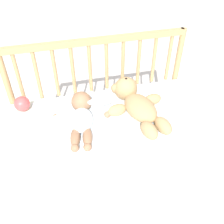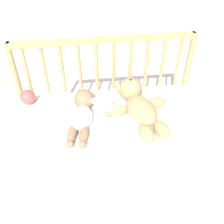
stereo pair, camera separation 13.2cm
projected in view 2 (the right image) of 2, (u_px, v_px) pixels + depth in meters
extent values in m
plane|color=silver|center=(112.00, 181.00, 1.72)|extent=(12.00, 12.00, 0.00)
cube|color=silver|center=(112.00, 154.00, 1.55)|extent=(1.10, 0.59, 0.56)
cylinder|color=tan|center=(25.00, 108.00, 1.62)|extent=(0.04, 0.04, 0.90)
cylinder|color=tan|center=(182.00, 95.00, 1.73)|extent=(0.04, 0.04, 0.90)
cube|color=tan|center=(104.00, 40.00, 1.40)|extent=(1.06, 0.03, 0.04)
cylinder|color=tan|center=(27.00, 72.00, 1.46)|extent=(0.02, 0.02, 0.31)
cylinder|color=tan|center=(45.00, 71.00, 1.48)|extent=(0.02, 0.02, 0.31)
cylinder|color=tan|center=(62.00, 70.00, 1.49)|extent=(0.02, 0.02, 0.31)
cylinder|color=tan|center=(80.00, 69.00, 1.50)|extent=(0.02, 0.02, 0.31)
cylinder|color=tan|center=(97.00, 68.00, 1.51)|extent=(0.02, 0.02, 0.31)
cylinder|color=tan|center=(113.00, 67.00, 1.52)|extent=(0.02, 0.02, 0.31)
cylinder|color=tan|center=(130.00, 65.00, 1.53)|extent=(0.02, 0.02, 0.31)
cylinder|color=tan|center=(146.00, 64.00, 1.54)|extent=(0.02, 0.02, 0.31)
cylinder|color=tan|center=(162.00, 63.00, 1.55)|extent=(0.02, 0.02, 0.31)
cylinder|color=tan|center=(178.00, 62.00, 1.56)|extent=(0.02, 0.02, 0.31)
cube|color=white|center=(114.00, 120.00, 1.37)|extent=(0.86, 0.55, 0.01)
ellipsoid|color=tan|center=(142.00, 110.00, 1.36)|extent=(0.19, 0.27, 0.10)
sphere|color=tan|center=(130.00, 90.00, 1.48)|extent=(0.14, 0.14, 0.14)
sphere|color=tan|center=(131.00, 84.00, 1.45)|extent=(0.06, 0.06, 0.06)
sphere|color=black|center=(131.00, 81.00, 1.44)|extent=(0.02, 0.02, 0.02)
sphere|color=tan|center=(120.00, 89.00, 1.48)|extent=(0.06, 0.06, 0.06)
sphere|color=tan|center=(137.00, 85.00, 1.50)|extent=(0.06, 0.06, 0.06)
ellipsoid|color=tan|center=(118.00, 110.00, 1.38)|extent=(0.12, 0.09, 0.07)
ellipsoid|color=tan|center=(156.00, 103.00, 1.44)|extent=(0.12, 0.09, 0.07)
ellipsoid|color=tan|center=(146.00, 134.00, 1.24)|extent=(0.09, 0.13, 0.07)
ellipsoid|color=tan|center=(162.00, 130.00, 1.26)|extent=(0.09, 0.13, 0.07)
ellipsoid|color=white|center=(81.00, 117.00, 1.33)|extent=(0.15, 0.20, 0.07)
sphere|color=#936B4C|center=(84.00, 99.00, 1.42)|extent=(0.12, 0.12, 0.12)
ellipsoid|color=white|center=(65.00, 114.00, 1.38)|extent=(0.14, 0.07, 0.04)
ellipsoid|color=white|center=(101.00, 101.00, 1.38)|extent=(0.14, 0.07, 0.04)
sphere|color=#936B4C|center=(58.00, 113.00, 1.39)|extent=(0.04, 0.04, 0.04)
sphere|color=#936B4C|center=(108.00, 114.00, 1.38)|extent=(0.04, 0.04, 0.04)
ellipsoid|color=#936B4C|center=(72.00, 134.00, 1.25)|extent=(0.07, 0.14, 0.05)
ellipsoid|color=#936B4C|center=(84.00, 134.00, 1.25)|extent=(0.07, 0.14, 0.05)
sphere|color=#936B4C|center=(70.00, 144.00, 1.20)|extent=(0.04, 0.04, 0.04)
sphere|color=#936B4C|center=(82.00, 145.00, 1.20)|extent=(0.04, 0.04, 0.04)
sphere|color=#DB4C4C|center=(28.00, 97.00, 1.46)|extent=(0.09, 0.09, 0.09)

